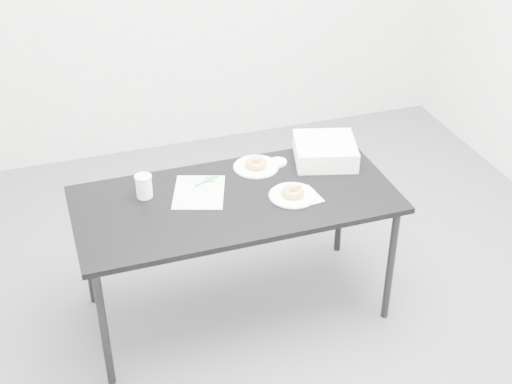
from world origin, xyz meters
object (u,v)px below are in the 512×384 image
object	(u,v)px
pen	(207,181)
plate_near	(293,195)
plate_far	(256,167)
coffee_cup	(144,186)
table	(235,206)
donut_far	(256,163)
bakery_box	(325,151)
donut_near	(293,192)
scorecard	(199,192)

from	to	relation	value
pen	plate_near	world-z (taller)	pen
plate_far	coffee_cup	distance (m)	0.61
table	plate_far	bearing A→B (deg)	51.87
donut_far	table	bearing A→B (deg)	-128.05
pen	coffee_cup	bearing A→B (deg)	161.63
plate_far	coffee_cup	xyz separation A→B (m)	(-0.60, -0.09, 0.05)
plate_near	bakery_box	size ratio (longest dim) A/B	0.75
donut_near	bakery_box	world-z (taller)	bakery_box
plate_near	donut_far	xyz separation A→B (m)	(-0.08, 0.32, 0.02)
scorecard	donut_far	xyz separation A→B (m)	(0.34, 0.14, 0.02)
plate_far	coffee_cup	size ratio (longest dim) A/B	2.02
plate_near	donut_near	xyz separation A→B (m)	(0.00, -0.00, 0.02)
table	pen	bearing A→B (deg)	117.84
plate_near	coffee_cup	distance (m)	0.72
pen	plate_far	bearing A→B (deg)	-12.55
donut_far	coffee_cup	world-z (taller)	coffee_cup
table	plate_near	bearing A→B (deg)	-17.43
coffee_cup	bakery_box	distance (m)	0.96
table	donut_far	size ratio (longest dim) A/B	14.11
scorecard	donut_near	world-z (taller)	donut_near
donut_near	coffee_cup	distance (m)	0.71
table	plate_near	size ratio (longest dim) A/B	6.70
scorecard	plate_far	distance (m)	0.37
coffee_cup	table	bearing A→B (deg)	-19.41
bakery_box	table	bearing A→B (deg)	-144.36
table	coffee_cup	bearing A→B (deg)	160.51
bakery_box	donut_near	bearing A→B (deg)	-119.65
plate_far	bakery_box	bearing A→B (deg)	-5.88
table	bakery_box	size ratio (longest dim) A/B	5.00
pen	donut_near	xyz separation A→B (m)	(0.36, -0.26, 0.02)
scorecard	plate_near	xyz separation A→B (m)	(0.42, -0.18, 0.00)
pen	donut_far	bearing A→B (deg)	-12.55
table	pen	world-z (taller)	pen
pen	coffee_cup	xyz separation A→B (m)	(-0.32, -0.03, 0.05)
pen	plate_far	size ratio (longest dim) A/B	0.61
donut_near	table	bearing A→B (deg)	162.65
scorecard	donut_near	bearing A→B (deg)	-4.68
scorecard	bakery_box	size ratio (longest dim) A/B	0.98
scorecard	plate_near	size ratio (longest dim) A/B	1.32
donut_far	coffee_cup	distance (m)	0.60
donut_near	plate_far	xyz separation A→B (m)	(-0.08, 0.32, -0.02)
plate_near	donut_near	bearing A→B (deg)	-90.00
plate_near	donut_far	bearing A→B (deg)	104.06
table	donut_far	xyz separation A→B (m)	(0.19, 0.24, 0.08)
pen	plate_far	distance (m)	0.29
pen	plate_near	bearing A→B (deg)	-60.33
coffee_cup	scorecard	bearing A→B (deg)	-10.32
table	scorecard	xyz separation A→B (m)	(-0.15, 0.10, 0.05)
scorecard	donut_near	size ratio (longest dim) A/B	2.81
coffee_cup	bakery_box	size ratio (longest dim) A/B	0.37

